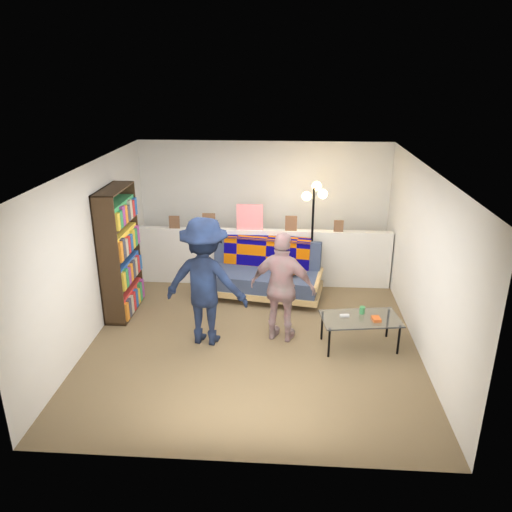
{
  "coord_description": "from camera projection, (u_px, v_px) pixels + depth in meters",
  "views": [
    {
      "loc": [
        0.46,
        -6.31,
        3.6
      ],
      "look_at": [
        0.0,
        0.4,
        1.05
      ],
      "focal_mm": 35.0,
      "sensor_mm": 36.0,
      "label": 1
    }
  ],
  "objects": [
    {
      "name": "room_shell",
      "position": [
        256.0,
        213.0,
        7.04
      ],
      "size": [
        4.6,
        5.05,
        2.45
      ],
      "color": "silver",
      "rests_on": "ground"
    },
    {
      "name": "ground",
      "position": [
        254.0,
        334.0,
        7.19
      ],
      "size": [
        5.0,
        5.0,
        0.0
      ],
      "primitive_type": "plane",
      "color": "brown",
      "rests_on": "ground"
    },
    {
      "name": "person_right",
      "position": [
        283.0,
        288.0,
        6.8
      ],
      "size": [
        0.99,
        0.62,
        1.57
      ],
      "primitive_type": "imported",
      "rotation": [
        0.0,
        0.0,
        2.87
      ],
      "color": "#CE858A",
      "rests_on": "ground"
    },
    {
      "name": "coffee_table",
      "position": [
        361.0,
        320.0,
        6.73
      ],
      "size": [
        1.11,
        0.72,
        0.54
      ],
      "color": "black",
      "rests_on": "ground"
    },
    {
      "name": "futon_sofa",
      "position": [
        265.0,
        274.0,
        8.28
      ],
      "size": [
        2.04,
        1.2,
        0.82
      ],
      "color": "tan",
      "rests_on": "ground"
    },
    {
      "name": "ledge_decor",
      "position": [
        248.0,
        220.0,
        8.45
      ],
      "size": [
        2.97,
        0.02,
        0.45
      ],
      "color": "brown",
      "rests_on": "half_wall_ledge"
    },
    {
      "name": "floor_lamp",
      "position": [
        314.0,
        215.0,
        8.17
      ],
      "size": [
        0.4,
        0.34,
        1.87
      ],
      "color": "black",
      "rests_on": "ground"
    },
    {
      "name": "half_wall_ledge",
      "position": [
        261.0,
        257.0,
        8.69
      ],
      "size": [
        4.45,
        0.15,
        1.0
      ],
      "primitive_type": "cube",
      "color": "silver",
      "rests_on": "ground"
    },
    {
      "name": "person_left",
      "position": [
        205.0,
        282.0,
        6.71
      ],
      "size": [
        1.25,
        0.85,
        1.79
      ],
      "primitive_type": "imported",
      "rotation": [
        0.0,
        0.0,
        2.97
      ],
      "color": "black",
      "rests_on": "ground"
    },
    {
      "name": "bookshelf",
      "position": [
        120.0,
        256.0,
        7.54
      ],
      "size": [
        0.33,
        0.99,
        1.97
      ],
      "color": "black",
      "rests_on": "ground"
    }
  ]
}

